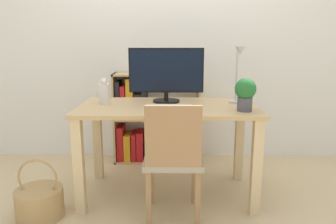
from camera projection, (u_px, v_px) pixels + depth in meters
name	position (u px, v px, depth m)	size (l,w,h in m)	color
ground_plane	(168.00, 194.00, 2.68)	(10.00, 10.00, 0.00)	#CCB284
wall_back	(169.00, 33.00, 3.32)	(8.00, 0.05, 2.60)	silver
desk	(168.00, 122.00, 2.55)	(1.36, 0.72, 0.74)	tan
monitor	(166.00, 73.00, 2.62)	(0.60, 0.22, 0.43)	black
keyboard	(169.00, 107.00, 2.44)	(0.35, 0.14, 0.02)	silver
vase	(104.00, 93.00, 2.58)	(0.09, 0.09, 0.20)	silver
desk_lamp	(238.00, 69.00, 2.50)	(0.10, 0.19, 0.45)	#B7B7BC
potted_plant	(245.00, 93.00, 2.30)	(0.15, 0.15, 0.23)	#4C4C51
chair	(173.00, 157.00, 2.22)	(0.40, 0.40, 0.84)	#9E937F
bookshelf	(142.00, 122.00, 3.35)	(0.86, 0.28, 0.91)	tan
basket	(40.00, 202.00, 2.31)	(0.33, 0.33, 0.43)	tan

